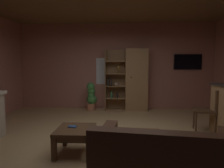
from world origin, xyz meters
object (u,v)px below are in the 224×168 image
(coffee_table, at_px, (76,133))
(table_book_0, at_px, (72,127))
(dining_chair, at_px, (209,108))
(bookshelf_cabinet, at_px, (133,80))
(potted_floor_plant, at_px, (91,97))
(wall_mounted_tv, at_px, (188,62))

(coffee_table, xyz_separation_m, table_book_0, (-0.06, 0.05, 0.10))
(table_book_0, xyz_separation_m, dining_chair, (2.64, 0.99, 0.11))
(bookshelf_cabinet, bearing_deg, table_book_0, -111.87)
(bookshelf_cabinet, height_order, coffee_table, bookshelf_cabinet)
(potted_floor_plant, bearing_deg, bookshelf_cabinet, 5.92)
(table_book_0, height_order, potted_floor_plant, potted_floor_plant)
(bookshelf_cabinet, distance_m, potted_floor_plant, 1.44)
(bookshelf_cabinet, xyz_separation_m, coffee_table, (-1.13, -3.02, -0.64))
(bookshelf_cabinet, relative_size, coffee_table, 3.20)
(bookshelf_cabinet, relative_size, wall_mounted_tv, 2.21)
(potted_floor_plant, distance_m, wall_mounted_tv, 3.30)
(bookshelf_cabinet, height_order, wall_mounted_tv, bookshelf_cabinet)
(dining_chair, bearing_deg, wall_mounted_tv, 81.93)
(bookshelf_cabinet, xyz_separation_m, potted_floor_plant, (-1.33, -0.14, -0.52))
(bookshelf_cabinet, relative_size, dining_chair, 2.11)
(wall_mounted_tv, bearing_deg, coffee_table, -131.78)
(table_book_0, distance_m, dining_chair, 2.82)
(bookshelf_cabinet, distance_m, table_book_0, 3.25)
(bookshelf_cabinet, height_order, table_book_0, bookshelf_cabinet)
(bookshelf_cabinet, relative_size, table_book_0, 15.15)
(dining_chair, xyz_separation_m, potted_floor_plant, (-2.78, 1.85, -0.08))
(potted_floor_plant, height_order, wall_mounted_tv, wall_mounted_tv)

